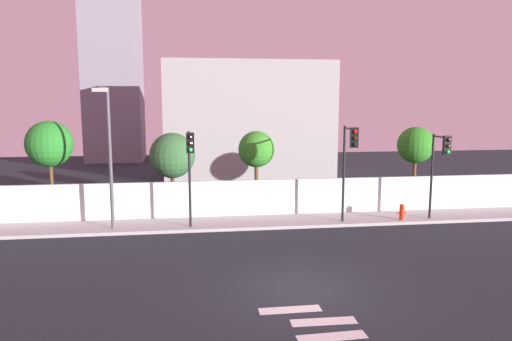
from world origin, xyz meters
name	(u,v)px	position (x,y,z in m)	size (l,w,h in m)	color
ground_plane	(301,288)	(0.00, 0.00, 0.00)	(80.00, 80.00, 0.00)	#21272D
sidewalk	(263,222)	(0.00, 8.20, 0.07)	(36.00, 2.40, 0.15)	#AEAEAE
perimeter_wall	(259,197)	(0.00, 9.49, 1.05)	(36.00, 0.18, 1.80)	silver
traffic_light_left	(190,159)	(-3.46, 7.06, 3.38)	(0.35, 1.13, 4.43)	black
traffic_light_center	(440,158)	(8.34, 6.85, 3.24)	(0.34, 1.49, 4.20)	black
traffic_light_right	(349,153)	(3.78, 6.71, 3.55)	(0.35, 1.81, 4.64)	black
street_lamp_curbside	(109,147)	(-7.03, 7.53, 3.92)	(0.61, 1.65, 6.39)	#4C4C51
fire_hydrant	(402,211)	(6.80, 7.42, 0.58)	(0.44, 0.26, 0.80)	red
roadside_tree_leftmost	(49,144)	(-10.49, 10.94, 3.78)	(2.33, 2.33, 4.96)	brown
roadside_tree_midleft	(172,156)	(-4.38, 10.94, 3.10)	(2.39, 2.39, 4.31)	brown
roadside_tree_midright	(256,150)	(0.07, 10.94, 3.35)	(1.95, 1.95, 4.36)	brown
roadside_tree_rightmost	(416,146)	(9.10, 10.94, 3.47)	(2.04, 2.04, 4.52)	brown
low_building_distant	(248,120)	(1.13, 23.49, 4.49)	(13.01, 6.00, 8.99)	#9D9D9D
tower_on_skyline	(111,29)	(-10.91, 35.49, 13.01)	(5.46, 5.00, 26.01)	gray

